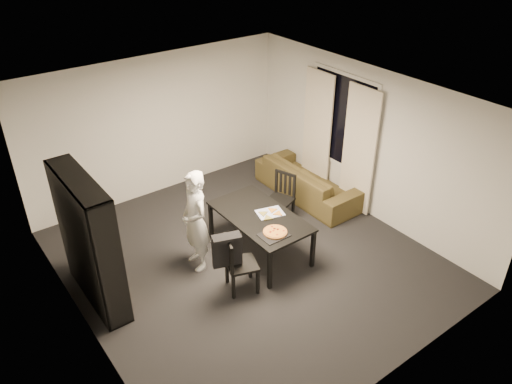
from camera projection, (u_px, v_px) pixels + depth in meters
room at (247, 188)px, 7.11m from camera, size 5.01×5.51×2.61m
window_pane at (342, 121)px, 8.69m from camera, size 0.02×1.40×1.60m
window_frame at (342, 121)px, 8.69m from camera, size 0.03×1.52×1.72m
curtain_left at (359, 151)px, 8.47m from camera, size 0.03×0.70×2.25m
curtain_right at (317, 131)px, 9.19m from camera, size 0.03×0.70×2.25m
bookshelf at (89, 241)px, 6.60m from camera, size 0.35×1.50×1.90m
dining_table at (260, 218)px, 7.64m from camera, size 0.91×1.64×0.68m
chair_left at (236, 261)px, 6.94m from camera, size 0.53×0.53×0.89m
chair_right at (282, 194)px, 8.49m from camera, size 0.53×0.53×0.89m
draped_jacket at (227, 249)px, 6.80m from camera, size 0.43×0.29×0.49m
person at (195, 221)px, 7.27m from camera, size 0.44×0.62×1.60m
baking_tray at (274, 235)px, 7.16m from camera, size 0.40×0.32×0.01m
pepperoni_pizza at (275, 232)px, 7.19m from camera, size 0.35×0.35×0.03m
kitchen_towel at (270, 213)px, 7.66m from camera, size 0.47×0.40×0.01m
pizza_slices at (270, 214)px, 7.62m from camera, size 0.43×0.39×0.01m
sofa at (308, 181)px, 9.28m from camera, size 0.85×2.17×0.63m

